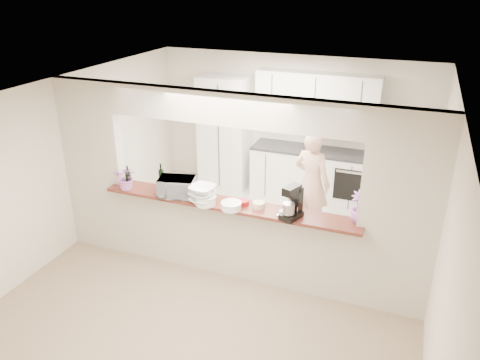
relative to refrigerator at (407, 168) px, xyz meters
The scene contains 19 objects.
floor 3.46m from the refrigerator, 127.72° to the right, with size 6.00×6.00×0.00m, color gray.
tile_overlay 2.48m from the refrigerator, 151.78° to the right, with size 5.00×2.90×0.01m, color beige.
partition 3.41m from the refrigerator, 127.72° to the right, with size 5.00×0.15×2.50m.
bar_counter 3.37m from the refrigerator, 127.68° to the right, with size 3.40×0.38×1.09m.
kitchen_cabinets 2.24m from the refrigerator, behind, with size 3.15×0.62×2.25m.
refrigerator is the anchor object (origin of this frame).
flower_left 4.48m from the refrigerator, 141.14° to the right, with size 0.31×0.27×0.34m, color #CA6BB7.
wine_bottle_a 4.46m from the refrigerator, 140.94° to the right, with size 0.07×0.07×0.34m.
wine_bottle_b 4.03m from the refrigerator, 139.99° to the right, with size 0.07×0.07×0.34m.
toaster_oven 3.91m from the refrigerator, 135.00° to the right, with size 0.46×0.31×0.25m, color #9D9DA1.
serving_bowls 3.69m from the refrigerator, 129.81° to the right, with size 0.31×0.31×0.23m, color white.
plate_stack_a 3.67m from the refrigerator, 129.00° to the right, with size 0.26×0.26×0.12m.
plate_stack_b 3.46m from the refrigerator, 124.47° to the right, with size 0.26×0.26×0.09m.
red_bowl 3.27m from the refrigerator, 124.62° to the right, with size 0.14×0.14×0.06m, color maroon.
tan_bowl 3.16m from the refrigerator, 121.62° to the right, with size 0.16×0.16×0.07m, color beige.
utensil_caddy 3.08m from the refrigerator, 114.06° to the right, with size 0.27×0.22×0.22m.
stand_mixer 3.06m from the refrigerator, 113.21° to the right, with size 0.27×0.32×0.42m.
flower_right 2.67m from the refrigerator, 99.82° to the right, with size 0.21×0.21×0.38m, color #B86ECD.
person 1.74m from the refrigerator, 139.38° to the right, with size 0.60×0.40×1.66m, color #DFA591.
Camera 1 is at (2.05, -4.94, 3.73)m, focal length 35.00 mm.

